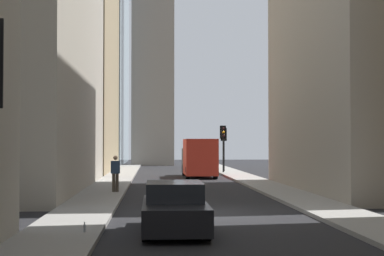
# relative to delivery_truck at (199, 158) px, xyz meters

# --- Properties ---
(ground_plane) EXTENTS (135.00, 135.00, 0.00)m
(ground_plane) POSITION_rel_delivery_truck_xyz_m (-21.95, 1.40, -1.46)
(ground_plane) COLOR black
(sidewalk_right) EXTENTS (90.00, 2.20, 0.14)m
(sidewalk_right) POSITION_rel_delivery_truck_xyz_m (-21.95, 5.90, -1.39)
(sidewalk_right) COLOR gray
(sidewalk_right) RESTS_ON ground_plane
(sidewalk_left) EXTENTS (90.00, 2.20, 0.14)m
(sidewalk_left) POSITION_rel_delivery_truck_xyz_m (-21.95, -3.10, -1.39)
(sidewalk_left) COLOR gray
(sidewalk_left) RESTS_ON ground_plane
(building_right_far) EXTENTS (17.38, 10.50, 27.13)m
(building_right_far) POSITION_rel_delivery_truck_xyz_m (8.20, 11.99, 12.12)
(building_right_far) COLOR #9E8966
(building_right_far) RESTS_ON ground_plane
(delivery_truck) EXTENTS (6.46, 2.25, 2.84)m
(delivery_truck) POSITION_rel_delivery_truck_xyz_m (0.00, 0.00, 0.00)
(delivery_truck) COLOR red
(delivery_truck) RESTS_ON ground_plane
(sedan_black) EXTENTS (4.30, 1.78, 1.42)m
(sedan_black) POSITION_rel_delivery_truck_xyz_m (-26.20, 2.80, -0.80)
(sedan_black) COLOR black
(sedan_black) RESTS_ON ground_plane
(traffic_light_midblock) EXTENTS (0.43, 0.52, 3.70)m
(traffic_light_midblock) POSITION_rel_delivery_truck_xyz_m (5.94, -2.63, 1.39)
(traffic_light_midblock) COLOR black
(traffic_light_midblock) RESTS_ON sidewalk_left
(traffic_light_far_junction) EXTENTS (0.43, 0.52, 3.87)m
(traffic_light_far_junction) POSITION_rel_delivery_truck_xyz_m (4.47, -2.39, 1.52)
(traffic_light_far_junction) COLOR black
(traffic_light_far_junction) RESTS_ON sidewalk_left
(pedestrian) EXTENTS (0.26, 0.44, 1.78)m
(pedestrian) POSITION_rel_delivery_truck_xyz_m (-14.14, 5.26, -0.35)
(pedestrian) COLOR #473D33
(pedestrian) RESTS_ON sidewalk_right
(discarded_bottle) EXTENTS (0.07, 0.07, 0.27)m
(discarded_bottle) POSITION_rel_delivery_truck_xyz_m (-26.87, 5.24, -1.21)
(discarded_bottle) COLOR #999EA3
(discarded_bottle) RESTS_ON sidewalk_right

